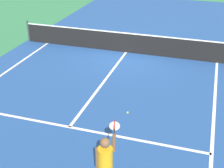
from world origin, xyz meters
name	(u,v)px	position (x,y,z in m)	size (l,w,h in m)	color
ground_plane	(126,52)	(0.00, 0.00, 0.00)	(60.00, 60.00, 0.00)	#337F51
court_surface_inbounds	(126,52)	(0.00, 0.00, 0.00)	(10.62, 24.40, 0.00)	#234C93
line_sideline_right	(212,144)	(4.11, -5.95, 0.00)	(0.10, 11.89, 0.01)	white
line_service_near	(69,127)	(0.00, -6.40, 0.00)	(8.22, 0.10, 0.01)	white
line_center_service	(104,81)	(0.00, -3.20, 0.00)	(0.10, 6.40, 0.01)	white
net	(126,42)	(0.00, 0.00, 0.49)	(10.37, 0.09, 1.07)	#33383D
player_near	(106,161)	(1.89, -8.59, 0.99)	(0.41, 1.20, 1.60)	#3F7247
tennis_ball_mid_court	(128,113)	(1.46, -5.14, 0.03)	(0.07, 0.07, 0.07)	#CCE033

